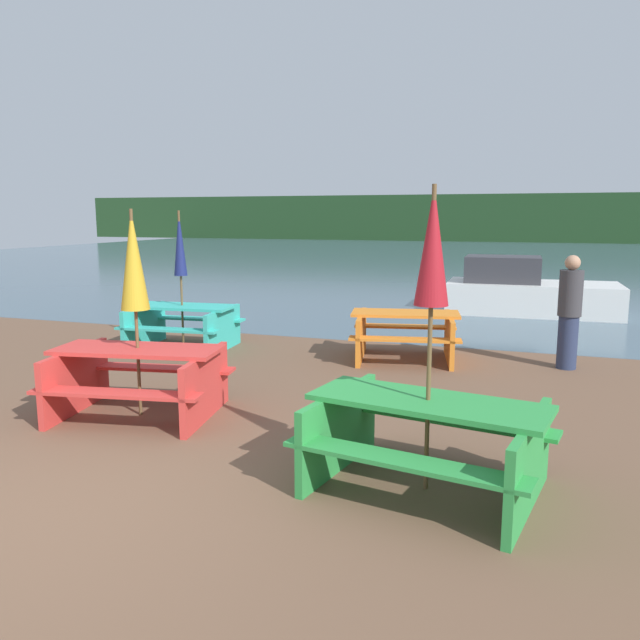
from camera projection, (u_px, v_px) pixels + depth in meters
ground_plane at (39, 512)px, 4.72m from camera, size 60.00×60.00×0.00m
water at (468, 256)px, 34.64m from camera, size 60.00×50.00×0.00m
far_treeline at (493, 218)px, 52.97m from camera, size 80.00×1.60×4.00m
picnic_table_green at (427, 434)px, 5.06m from camera, size 2.11×1.70×0.76m
picnic_table_red at (139, 375)px, 6.95m from camera, size 2.03×1.67×0.77m
picnic_table_teal at (183, 322)px, 10.45m from camera, size 1.83×1.52×0.74m
picnic_table_orange at (405, 331)px, 9.66m from camera, size 1.87×1.67×0.75m
umbrella_gold at (133, 261)px, 6.74m from camera, size 0.31×0.31×2.29m
umbrella_navy at (180, 245)px, 10.23m from camera, size 0.22×0.22×2.30m
umbrella_crimson at (433, 250)px, 4.81m from camera, size 0.27×0.27×2.46m
boat at (526, 292)px, 14.29m from camera, size 3.81×1.86×1.29m
person at (569, 312)px, 9.02m from camera, size 0.33×0.33×1.66m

